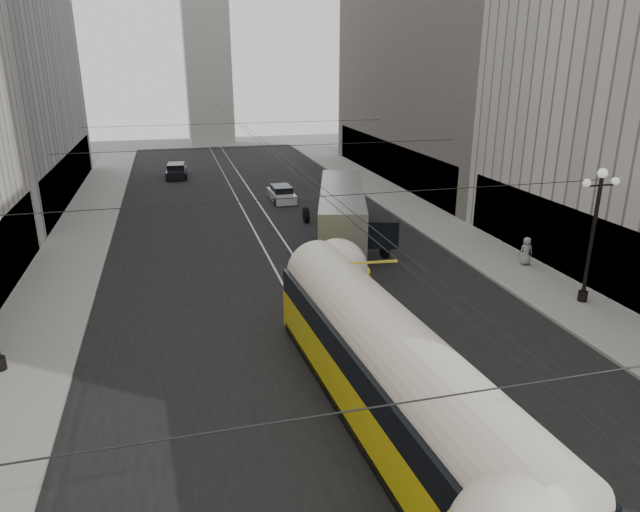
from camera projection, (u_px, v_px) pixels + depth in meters
road at (269, 237)px, 37.49m from camera, size 20.00×85.00×0.02m
sidewalk_left at (82, 234)px, 37.80m from camera, size 4.00×72.00×0.15m
sidewalk_right at (416, 211)px, 43.54m from camera, size 4.00×72.00×0.15m
rail_left at (258, 238)px, 37.31m from camera, size 0.12×85.00×0.04m
rail_right at (281, 236)px, 37.67m from camera, size 0.12×85.00×0.04m
distant_tower at (205, 29)px, 76.07m from camera, size 6.00×6.00×31.36m
lamppost_right_mid at (594, 229)px, 26.02m from camera, size 1.86×0.44×6.37m
catenary at (271, 149)px, 34.68m from camera, size 25.00×72.00×0.23m
streetcar at (390, 371)px, 17.66m from camera, size 3.81×17.85×3.92m
city_bus at (342, 211)px, 36.72m from camera, size 6.20×13.40×3.29m
sedan_white_far at (282, 194)px, 46.90m from camera, size 1.75×4.10×1.29m
sedan_dark_far at (176, 171)px, 56.33m from camera, size 2.13×4.53×1.39m
pedestrian_sidewalk_right at (526, 251)px, 31.79m from camera, size 0.83×0.56×1.59m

